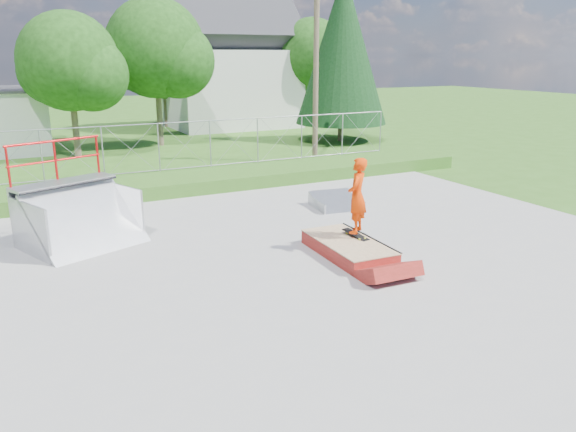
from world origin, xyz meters
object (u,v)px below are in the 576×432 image
quarter_pipe (80,196)px  skater (357,199)px  flat_bank_ramp (337,202)px  grind_box (348,248)px

quarter_pipe → skater: 6.88m
skater → quarter_pipe: bearing=-74.1°
quarter_pipe → flat_bank_ramp: size_ratio=1.77×
grind_box → flat_bank_ramp: size_ratio=1.80×
quarter_pipe → flat_bank_ramp: 7.73m
quarter_pipe → flat_bank_ramp: bearing=-20.6°
quarter_pipe → skater: (5.91, -3.51, 0.05)m
grind_box → quarter_pipe: (-5.57, 3.70, 1.10)m
grind_box → skater: 1.22m
grind_box → skater: skater is taller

